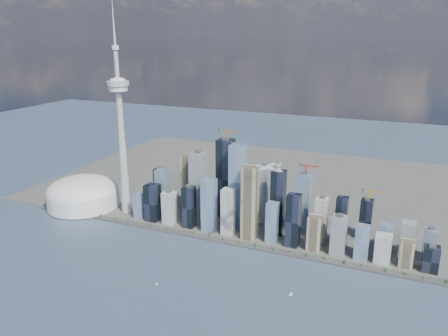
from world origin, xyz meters
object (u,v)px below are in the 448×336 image
at_px(needle_tower, 121,129).
at_px(airplane, 268,168).
at_px(sailboat_west, 157,284).
at_px(dome_stadium, 83,194).
at_px(sailboat_east, 291,294).

height_order(needle_tower, airplane, needle_tower).
relative_size(airplane, sailboat_west, 7.09).
distance_m(airplane, sailboat_west, 318.74).
height_order(needle_tower, dome_stadium, needle_tower).
distance_m(needle_tower, airplane, 460.50).
xyz_separation_m(airplane, sailboat_west, (-173.77, -158.97, -214.78)).
relative_size(needle_tower, sailboat_west, 60.13).
bearing_deg(needle_tower, sailboat_west, -46.59).
bearing_deg(sailboat_east, airplane, 116.60).
bearing_deg(sailboat_west, airplane, 37.17).
xyz_separation_m(needle_tower, dome_stadium, (-140.00, -10.00, -196.40)).
distance_m(dome_stadium, sailboat_east, 694.80).
bearing_deg(sailboat_west, needle_tower, 128.13).
height_order(dome_stadium, sailboat_west, dome_stadium).
bearing_deg(dome_stadium, sailboat_east, -17.28).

